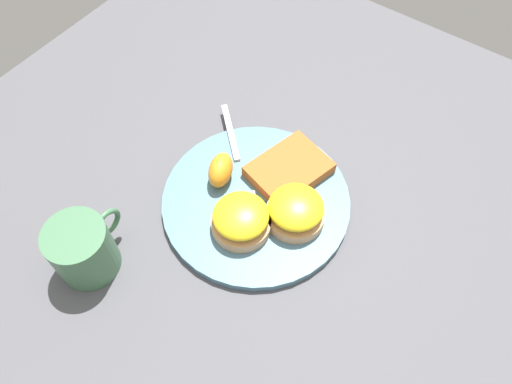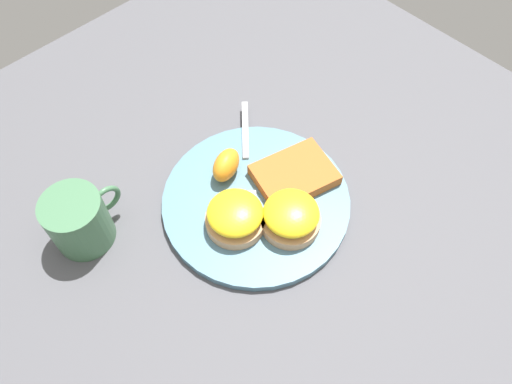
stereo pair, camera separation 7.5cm
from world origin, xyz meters
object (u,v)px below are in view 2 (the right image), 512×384
Objects in this scene: sandwich_benedict_left at (235,216)px; sandwich_benedict_right at (291,216)px; hashbrown_patty at (294,175)px; cup at (79,220)px; fork at (246,163)px; orange_wedge at (227,164)px.

sandwich_benedict_right is at bearing -44.06° from sandwich_benedict_left.
sandwich_benedict_left reaches higher than hashbrown_patty.
sandwich_benedict_right is at bearing -140.15° from hashbrown_patty.
sandwich_benedict_left is 0.22m from cup.
fork is 1.55× the size of cup.
sandwich_benedict_left is 0.11m from fork.
orange_wedge is at bearing 55.15° from sandwich_benedict_left.
hashbrown_patty is 0.33m from cup.
hashbrown_patty reaches higher than fork.
sandwich_benedict_right reaches higher than orange_wedge.
sandwich_benedict_left is 0.12m from hashbrown_patty.
orange_wedge is 0.04m from fork.
sandwich_benedict_right is 0.75× the size of hashbrown_patty.
sandwich_benedict_right is (0.06, -0.06, 0.00)m from sandwich_benedict_left.
orange_wedge is (0.05, 0.08, -0.00)m from sandwich_benedict_left.
cup reaches higher than sandwich_benedict_right.
cup reaches higher than orange_wedge.
cup is (-0.23, 0.20, 0.01)m from sandwich_benedict_right.
hashbrown_patty is at bearing -26.97° from cup.
hashbrown_patty is at bearing 39.85° from sandwich_benedict_right.
hashbrown_patty is 0.66× the size of fork.
sandwich_benedict_left is 1.00× the size of sandwich_benedict_right.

